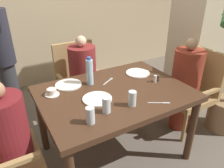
{
  "coord_description": "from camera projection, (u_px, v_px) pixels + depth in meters",
  "views": [
    {
      "loc": [
        -0.89,
        -1.5,
        1.71
      ],
      "look_at": [
        0.0,
        0.05,
        0.8
      ],
      "focal_mm": 35.0,
      "sensor_mm": 36.0,
      "label": 1
    }
  ],
  "objects": [
    {
      "name": "diner_in_right_chair",
      "position": [
        185.0,
        85.0,
        2.48
      ],
      "size": [
        0.32,
        0.32,
        1.11
      ],
      "color": "maroon",
      "rests_on": "ground_plane"
    },
    {
      "name": "teacup_with_saucer",
      "position": [
        52.0,
        92.0,
        1.91
      ],
      "size": [
        0.13,
        0.13,
        0.06
      ],
      "color": "white",
      "rests_on": "dining_table"
    },
    {
      "name": "ground_plane",
      "position": [
        114.0,
        152.0,
        2.33
      ],
      "size": [
        16.0,
        16.0,
        0.0
      ],
      "primitive_type": "plane",
      "color": "#60564C"
    },
    {
      "name": "salt_shaker",
      "position": [
        155.0,
        79.0,
        2.13
      ],
      "size": [
        0.03,
        0.03,
        0.07
      ],
      "color": "white",
      "rests_on": "dining_table"
    },
    {
      "name": "glass_tall_far",
      "position": [
        106.0,
        105.0,
        1.66
      ],
      "size": [
        0.07,
        0.07,
        0.13
      ],
      "color": "silver",
      "rests_on": "dining_table"
    },
    {
      "name": "knife_beside_plate",
      "position": [
        160.0,
        103.0,
        1.8
      ],
      "size": [
        0.16,
        0.1,
        0.0
      ],
      "color": "silver",
      "rests_on": "dining_table"
    },
    {
      "name": "chair_far_side",
      "position": [
        79.0,
        79.0,
        2.79
      ],
      "size": [
        0.52,
        0.52,
        0.94
      ],
      "color": "#A88451",
      "rests_on": "ground_plane"
    },
    {
      "name": "diner_in_far_chair",
      "position": [
        83.0,
        79.0,
        2.65
      ],
      "size": [
        0.32,
        0.32,
        1.09
      ],
      "color": "maroon",
      "rests_on": "ground_plane"
    },
    {
      "name": "glass_tall_mid",
      "position": [
        133.0,
        98.0,
        1.75
      ],
      "size": [
        0.07,
        0.07,
        0.13
      ],
      "color": "silver",
      "rests_on": "dining_table"
    },
    {
      "name": "pepper_shaker",
      "position": [
        158.0,
        78.0,
        2.15
      ],
      "size": [
        0.03,
        0.03,
        0.07
      ],
      "color": "#4C3D2D",
      "rests_on": "dining_table"
    },
    {
      "name": "diner_in_left_chair",
      "position": [
        10.0,
        143.0,
        1.67
      ],
      "size": [
        0.32,
        0.32,
        1.07
      ],
      "color": "maroon",
      "rests_on": "ground_plane"
    },
    {
      "name": "fork_beside_plate",
      "position": [
        109.0,
        81.0,
        2.17
      ],
      "size": [
        0.15,
        0.1,
        0.0
      ],
      "color": "silver",
      "rests_on": "dining_table"
    },
    {
      "name": "plate_dessert_center",
      "position": [
        138.0,
        73.0,
        2.33
      ],
      "size": [
        0.25,
        0.25,
        0.01
      ],
      "color": "white",
      "rests_on": "dining_table"
    },
    {
      "name": "pillar_stone",
      "position": [
        202.0,
        4.0,
        2.78
      ],
      "size": [
        0.54,
        0.54,
        2.7
      ],
      "color": "beige",
      "rests_on": "ground_plane"
    },
    {
      "name": "glass_tall_near",
      "position": [
        90.0,
        115.0,
        1.54
      ],
      "size": [
        0.07,
        0.07,
        0.13
      ],
      "color": "silver",
      "rests_on": "dining_table"
    },
    {
      "name": "plate_main_left",
      "position": [
        68.0,
        85.0,
        2.09
      ],
      "size": [
        0.25,
        0.25,
        0.01
      ],
      "color": "white",
      "rests_on": "dining_table"
    },
    {
      "name": "chair_right_side",
      "position": [
        193.0,
        87.0,
        2.58
      ],
      "size": [
        0.52,
        0.52,
        0.94
      ],
      "color": "#A88451",
      "rests_on": "ground_plane"
    },
    {
      "name": "plate_main_right",
      "position": [
        97.0,
        99.0,
        1.85
      ],
      "size": [
        0.25,
        0.25,
        0.01
      ],
      "color": "white",
      "rests_on": "dining_table"
    },
    {
      "name": "standing_host",
      "position": [
        3.0,
        55.0,
        2.57
      ],
      "size": [
        0.27,
        0.3,
        1.57
      ],
      "color": "#2D2D33",
      "rests_on": "ground_plane"
    },
    {
      "name": "water_bottle",
      "position": [
        90.0,
        72.0,
        2.06
      ],
      "size": [
        0.07,
        0.07,
        0.28
      ],
      "color": "#A3C6DB",
      "rests_on": "dining_table"
    },
    {
      "name": "dining_table",
      "position": [
        115.0,
        99.0,
        2.03
      ],
      "size": [
        1.34,
        0.98,
        0.75
      ],
      "color": "#422819",
      "rests_on": "ground_plane"
    }
  ]
}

